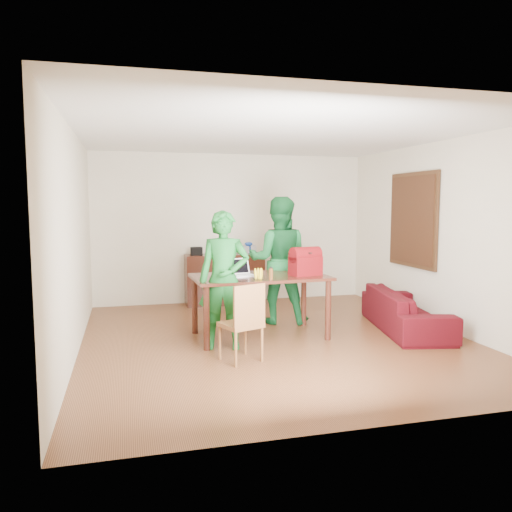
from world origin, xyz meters
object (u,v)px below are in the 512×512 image
object	(u,v)px
red_bag	(305,264)
sofa	(406,310)
bottle	(271,273)
chair	(241,338)
person_far	(279,260)
table	(260,284)
person_near	(224,280)
laptop	(242,273)

from	to	relation	value
red_bag	sofa	xyz separation A→B (m)	(1.51, -0.05, -0.71)
bottle	sofa	world-z (taller)	bottle
bottle	sofa	distance (m)	2.18
chair	person_far	world-z (taller)	person_far
table	person_near	distance (m)	0.71
table	chair	distance (m)	1.18
table	red_bag	bearing A→B (deg)	-13.92
table	bottle	size ratio (longest dim) A/B	11.07
bottle	red_bag	world-z (taller)	red_bag
laptop	bottle	distance (m)	0.48
person_far	laptop	distance (m)	1.05
person_near	red_bag	world-z (taller)	person_near
chair	sofa	xyz separation A→B (m)	(2.60, 0.79, 0.02)
person_far	sofa	bearing A→B (deg)	169.38
chair	person_far	xyz separation A→B (m)	(0.97, 1.71, 0.69)
table	chair	bearing A→B (deg)	-118.34
table	red_bag	xyz separation A→B (m)	(0.61, -0.13, 0.26)
bottle	red_bag	distance (m)	0.62
table	person_near	world-z (taller)	person_near
red_bag	sofa	bearing A→B (deg)	-14.48
table	person_far	bearing A→B (deg)	53.98
table	red_bag	world-z (taller)	red_bag
person_far	sofa	xyz separation A→B (m)	(1.62, -0.92, -0.67)
table	sofa	xyz separation A→B (m)	(2.12, -0.18, -0.44)
table	red_bag	size ratio (longest dim) A/B	4.47
chair	person_near	distance (m)	0.83
table	bottle	world-z (taller)	bottle
person_near	person_far	distance (m)	1.56
chair	sofa	size ratio (longest dim) A/B	0.47
table	person_far	xyz separation A→B (m)	(0.49, 0.74, 0.22)
red_bag	table	bearing A→B (deg)	155.84
table	sofa	bearing A→B (deg)	-7.05
table	person_far	distance (m)	0.91
person_far	chair	bearing A→B (deg)	79.20
chair	sofa	distance (m)	2.71
table	laptop	xyz separation A→B (m)	(-0.24, -0.01, 0.15)
bottle	red_bag	bearing A→B (deg)	24.88
person_far	laptop	xyz separation A→B (m)	(-0.74, -0.74, -0.07)
person_far	red_bag	bearing A→B (deg)	116.21
chair	bottle	xyz separation A→B (m)	(0.52, 0.59, 0.66)
laptop	sofa	world-z (taller)	laptop
chair	person_near	bearing A→B (deg)	78.34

